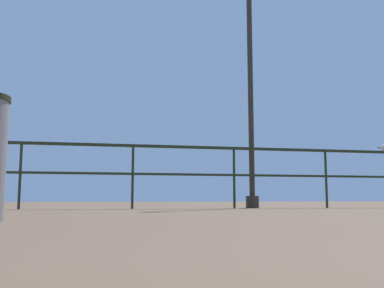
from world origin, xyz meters
name	(u,v)px	position (x,y,z in m)	size (l,w,h in m)	color
pier_railing	(234,163)	(0.00, 8.72, 0.81)	(18.19, 0.05, 1.10)	black
lamppost_center	(250,75)	(0.40, 8.89, 2.52)	(0.27, 0.27, 4.59)	#2C271D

